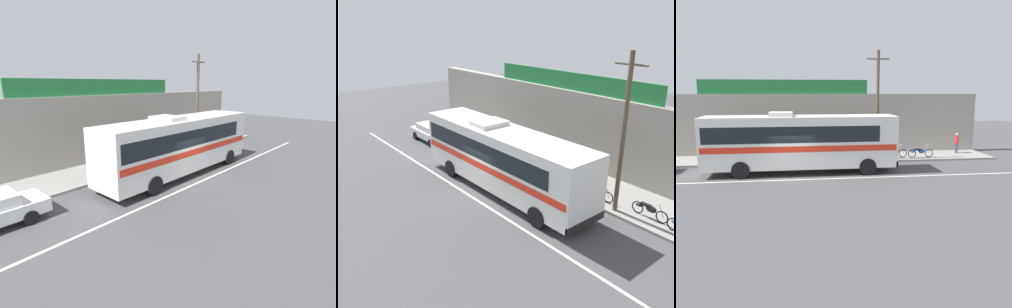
# 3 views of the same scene
# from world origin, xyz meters

# --- Properties ---
(ground_plane) EXTENTS (70.00, 70.00, 0.00)m
(ground_plane) POSITION_xyz_m (0.00, 0.00, 0.00)
(ground_plane) COLOR #444447
(sidewalk_slab) EXTENTS (30.00, 3.60, 0.14)m
(sidewalk_slab) POSITION_xyz_m (0.00, 5.20, 0.07)
(sidewalk_slab) COLOR gray
(sidewalk_slab) RESTS_ON ground_plane
(storefront_facade) EXTENTS (30.00, 0.70, 4.80)m
(storefront_facade) POSITION_xyz_m (0.00, 7.35, 2.40)
(storefront_facade) COLOR gray
(storefront_facade) RESTS_ON ground_plane
(storefront_billboard) EXTENTS (12.97, 0.12, 1.10)m
(storefront_billboard) POSITION_xyz_m (-0.55, 7.35, 5.35)
(storefront_billboard) COLOR #1E7538
(storefront_billboard) RESTS_ON storefront_facade
(road_center_stripe) EXTENTS (30.00, 0.14, 0.01)m
(road_center_stripe) POSITION_xyz_m (0.00, -0.80, 0.00)
(road_center_stripe) COLOR silver
(road_center_stripe) RESTS_ON ground_plane
(intercity_bus) EXTENTS (11.75, 2.67, 3.78)m
(intercity_bus) POSITION_xyz_m (0.48, 1.02, 2.07)
(intercity_bus) COLOR silver
(intercity_bus) RESTS_ON ground_plane
(utility_pole) EXTENTS (1.60, 0.22, 7.68)m
(utility_pole) POSITION_xyz_m (6.00, 3.79, 4.12)
(utility_pole) COLOR brown
(utility_pole) RESTS_ON sidewalk_slab
(motorcycle_orange) EXTENTS (1.90, 0.56, 0.94)m
(motorcycle_orange) POSITION_xyz_m (4.66, 4.13, 0.57)
(motorcycle_orange) COLOR black
(motorcycle_orange) RESTS_ON sidewalk_slab
(motorcycle_green) EXTENTS (1.94, 0.56, 0.94)m
(motorcycle_green) POSITION_xyz_m (9.41, 4.18, 0.57)
(motorcycle_green) COLOR black
(motorcycle_green) RESTS_ON sidewalk_slab
(motorcycle_black) EXTENTS (1.88, 0.56, 0.94)m
(motorcycle_black) POSITION_xyz_m (7.48, 4.37, 0.57)
(motorcycle_black) COLOR black
(motorcycle_black) RESTS_ON sidewalk_slab
(pedestrian_far_left) EXTENTS (0.30, 0.48, 1.61)m
(pedestrian_far_left) POSITION_xyz_m (12.94, 5.64, 1.07)
(pedestrian_far_left) COLOR navy
(pedestrian_far_left) RESTS_ON sidewalk_slab
(pedestrian_far_right) EXTENTS (0.30, 0.48, 1.61)m
(pedestrian_far_right) POSITION_xyz_m (2.01, 4.51, 1.07)
(pedestrian_far_right) COLOR black
(pedestrian_far_right) RESTS_ON sidewalk_slab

